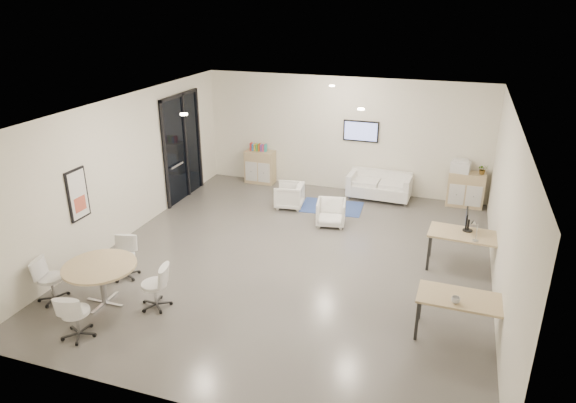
% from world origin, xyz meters
% --- Properties ---
extents(room_shell, '(9.60, 10.60, 4.80)m').
position_xyz_m(room_shell, '(0.00, 0.00, 1.60)').
color(room_shell, '#57544F').
rests_on(room_shell, ground).
extents(glass_door, '(0.09, 1.90, 2.85)m').
position_xyz_m(glass_door, '(-3.95, 2.51, 1.50)').
color(glass_door, black).
rests_on(glass_door, room_shell).
extents(artwork, '(0.05, 0.54, 1.04)m').
position_xyz_m(artwork, '(-3.97, -1.60, 1.55)').
color(artwork, black).
rests_on(artwork, room_shell).
extents(wall_tv, '(0.98, 0.06, 0.58)m').
position_xyz_m(wall_tv, '(0.50, 4.46, 1.75)').
color(wall_tv, black).
rests_on(wall_tv, room_shell).
extents(ceiling_spots, '(3.14, 4.14, 0.03)m').
position_xyz_m(ceiling_spots, '(-0.20, 0.83, 3.18)').
color(ceiling_spots, '#FFEAC6').
rests_on(ceiling_spots, room_shell).
extents(sideboard_left, '(0.86, 0.45, 0.97)m').
position_xyz_m(sideboard_left, '(-2.42, 4.25, 0.48)').
color(sideboard_left, tan).
rests_on(sideboard_left, room_shell).
extents(sideboard_right, '(0.93, 0.45, 0.93)m').
position_xyz_m(sideboard_right, '(3.40, 4.25, 0.46)').
color(sideboard_right, tan).
rests_on(sideboard_right, room_shell).
extents(books, '(0.50, 0.14, 0.22)m').
position_xyz_m(books, '(-2.46, 4.25, 1.08)').
color(books, red).
rests_on(books, sideboard_left).
extents(printer, '(0.53, 0.46, 0.34)m').
position_xyz_m(printer, '(3.20, 4.25, 1.09)').
color(printer, white).
rests_on(printer, sideboard_right).
extents(loveseat, '(1.70, 0.90, 0.63)m').
position_xyz_m(loveseat, '(1.17, 4.08, 0.34)').
color(loveseat, white).
rests_on(loveseat, room_shell).
extents(blue_rug, '(1.67, 1.17, 0.01)m').
position_xyz_m(blue_rug, '(0.09, 3.02, 0.01)').
color(blue_rug, navy).
rests_on(blue_rug, room_shell).
extents(armchair_left, '(0.73, 0.77, 0.71)m').
position_xyz_m(armchair_left, '(-0.98, 2.68, 0.36)').
color(armchair_left, white).
rests_on(armchair_left, room_shell).
extents(armchair_right, '(0.77, 0.74, 0.69)m').
position_xyz_m(armchair_right, '(0.34, 1.93, 0.35)').
color(armchair_right, white).
rests_on(armchair_right, room_shell).
extents(desk_rear, '(1.53, 0.84, 0.78)m').
position_xyz_m(desk_rear, '(3.44, 0.70, 0.70)').
color(desk_rear, tan).
rests_on(desk_rear, room_shell).
extents(desk_front, '(1.43, 0.74, 0.74)m').
position_xyz_m(desk_front, '(3.41, -1.72, 0.66)').
color(desk_front, tan).
rests_on(desk_front, room_shell).
extents(monitor, '(0.20, 0.50, 0.44)m').
position_xyz_m(monitor, '(3.40, 0.85, 1.01)').
color(monitor, black).
rests_on(monitor, desk_rear).
extents(round_table, '(1.29, 1.29, 0.78)m').
position_xyz_m(round_table, '(-2.71, -2.75, 0.70)').
color(round_table, tan).
rests_on(round_table, room_shell).
extents(meeting_chairs, '(2.58, 2.58, 0.82)m').
position_xyz_m(meeting_chairs, '(-2.71, -2.75, 0.41)').
color(meeting_chairs, white).
rests_on(meeting_chairs, room_shell).
extents(plant_cabinet, '(0.31, 0.33, 0.21)m').
position_xyz_m(plant_cabinet, '(3.75, 4.23, 1.03)').
color(plant_cabinet, '#3F7F3F').
rests_on(plant_cabinet, sideboard_right).
extents(plant_floor, '(0.28, 0.35, 0.14)m').
position_xyz_m(plant_floor, '(-3.21, -2.00, 0.07)').
color(plant_floor, '#3F7F3F').
rests_on(plant_floor, room_shell).
extents(cup, '(0.16, 0.15, 0.13)m').
position_xyz_m(cup, '(3.29, -1.92, 0.80)').
color(cup, white).
rests_on(cup, desk_front).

